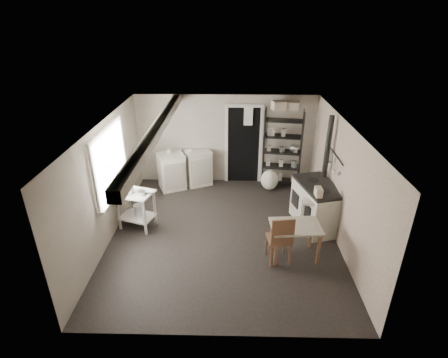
{
  "coord_description": "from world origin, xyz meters",
  "views": [
    {
      "loc": [
        0.14,
        -5.96,
        4.13
      ],
      "look_at": [
        0.0,
        0.3,
        1.1
      ],
      "focal_mm": 28.0,
      "sensor_mm": 36.0,
      "label": 1
    }
  ],
  "objects_px": {
    "chair": "(279,238)",
    "base_cabinets": "(185,169)",
    "stockpot": "(127,187)",
    "stove": "(316,207)",
    "prep_table": "(137,210)",
    "work_table": "(294,239)",
    "flour_sack": "(269,181)",
    "shelf_rack": "(282,151)"
  },
  "relations": [
    {
      "from": "work_table",
      "to": "chair",
      "type": "bearing_deg",
      "value": -160.82
    },
    {
      "from": "prep_table",
      "to": "stove",
      "type": "bearing_deg",
      "value": 2.34
    },
    {
      "from": "stove",
      "to": "shelf_rack",
      "type": "bearing_deg",
      "value": 91.0
    },
    {
      "from": "prep_table",
      "to": "base_cabinets",
      "type": "relative_size",
      "value": 0.59
    },
    {
      "from": "work_table",
      "to": "flour_sack",
      "type": "distance_m",
      "value": 2.71
    },
    {
      "from": "stockpot",
      "to": "base_cabinets",
      "type": "height_order",
      "value": "stockpot"
    },
    {
      "from": "prep_table",
      "to": "stockpot",
      "type": "height_order",
      "value": "stockpot"
    },
    {
      "from": "base_cabinets",
      "to": "chair",
      "type": "height_order",
      "value": "chair"
    },
    {
      "from": "work_table",
      "to": "base_cabinets",
      "type": "bearing_deg",
      "value": 129.3
    },
    {
      "from": "shelf_rack",
      "to": "chair",
      "type": "distance_m",
      "value": 3.11
    },
    {
      "from": "stove",
      "to": "chair",
      "type": "height_order",
      "value": "chair"
    },
    {
      "from": "stockpot",
      "to": "flour_sack",
      "type": "bearing_deg",
      "value": 30.26
    },
    {
      "from": "shelf_rack",
      "to": "stockpot",
      "type": "bearing_deg",
      "value": -141.16
    },
    {
      "from": "chair",
      "to": "base_cabinets",
      "type": "bearing_deg",
      "value": 116.05
    },
    {
      "from": "base_cabinets",
      "to": "work_table",
      "type": "bearing_deg",
      "value": -74.15
    },
    {
      "from": "work_table",
      "to": "prep_table",
      "type": "bearing_deg",
      "value": 163.65
    },
    {
      "from": "flour_sack",
      "to": "work_table",
      "type": "bearing_deg",
      "value": -85.95
    },
    {
      "from": "prep_table",
      "to": "shelf_rack",
      "type": "height_order",
      "value": "shelf_rack"
    },
    {
      "from": "work_table",
      "to": "flour_sack",
      "type": "height_order",
      "value": "work_table"
    },
    {
      "from": "base_cabinets",
      "to": "flour_sack",
      "type": "bearing_deg",
      "value": -28.2
    },
    {
      "from": "prep_table",
      "to": "base_cabinets",
      "type": "height_order",
      "value": "base_cabinets"
    },
    {
      "from": "prep_table",
      "to": "flour_sack",
      "type": "xyz_separation_m",
      "value": [
        2.92,
        1.78,
        -0.16
      ]
    },
    {
      "from": "stockpot",
      "to": "stove",
      "type": "bearing_deg",
      "value": 2.33
    },
    {
      "from": "work_table",
      "to": "chair",
      "type": "xyz_separation_m",
      "value": [
        -0.3,
        -0.1,
        0.1
      ]
    },
    {
      "from": "stockpot",
      "to": "chair",
      "type": "relative_size",
      "value": 0.32
    },
    {
      "from": "stockpot",
      "to": "shelf_rack",
      "type": "xyz_separation_m",
      "value": [
        3.36,
        2.04,
        0.01
      ]
    },
    {
      "from": "work_table",
      "to": "stockpot",
      "type": "bearing_deg",
      "value": 164.43
    },
    {
      "from": "chair",
      "to": "stove",
      "type": "bearing_deg",
      "value": 43.43
    },
    {
      "from": "stockpot",
      "to": "stove",
      "type": "height_order",
      "value": "stockpot"
    },
    {
      "from": "work_table",
      "to": "chair",
      "type": "height_order",
      "value": "chair"
    },
    {
      "from": "stockpot",
      "to": "stove",
      "type": "xyz_separation_m",
      "value": [
        3.87,
        0.16,
        -0.5
      ]
    },
    {
      "from": "prep_table",
      "to": "stove",
      "type": "xyz_separation_m",
      "value": [
        3.73,
        0.15,
        0.04
      ]
    },
    {
      "from": "stove",
      "to": "flour_sack",
      "type": "height_order",
      "value": "stove"
    },
    {
      "from": "work_table",
      "to": "flour_sack",
      "type": "relative_size",
      "value": 1.68
    },
    {
      "from": "shelf_rack",
      "to": "stove",
      "type": "bearing_deg",
      "value": -67.24
    },
    {
      "from": "stockpot",
      "to": "work_table",
      "type": "xyz_separation_m",
      "value": [
        3.26,
        -0.91,
        -0.56
      ]
    },
    {
      "from": "prep_table",
      "to": "chair",
      "type": "xyz_separation_m",
      "value": [
        2.81,
        -1.02,
        0.08
      ]
    },
    {
      "from": "prep_table",
      "to": "flour_sack",
      "type": "bearing_deg",
      "value": 31.41
    },
    {
      "from": "prep_table",
      "to": "work_table",
      "type": "height_order",
      "value": "prep_table"
    },
    {
      "from": "stockpot",
      "to": "flour_sack",
      "type": "xyz_separation_m",
      "value": [
        3.07,
        1.79,
        -0.7
      ]
    },
    {
      "from": "stockpot",
      "to": "work_table",
      "type": "distance_m",
      "value": 3.43
    },
    {
      "from": "prep_table",
      "to": "stove",
      "type": "relative_size",
      "value": 0.68
    }
  ]
}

